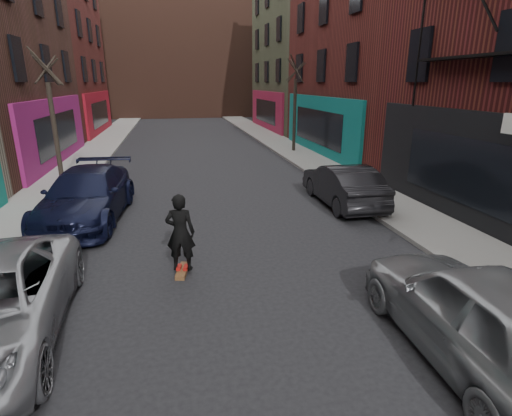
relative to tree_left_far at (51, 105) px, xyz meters
name	(u,v)px	position (x,y,z in m)	size (l,w,h in m)	color
sidewalk_left	(103,144)	(-0.05, 12.00, -3.31)	(2.50, 84.00, 0.13)	gray
sidewalk_right	(272,139)	(12.45, 12.00, -3.31)	(2.50, 84.00, 0.13)	gray
building_far	(178,60)	(6.20, 38.00, 3.62)	(40.00, 10.00, 14.00)	#47281E
tree_left_far	(51,105)	(0.00, 0.00, 0.00)	(2.00, 2.00, 6.50)	black
tree_right_far	(295,95)	(12.40, 6.00, 0.15)	(2.00, 2.00, 6.80)	black
parked_left_end	(87,196)	(2.03, -5.24, -2.56)	(2.29, 5.63, 1.63)	black
parked_right_far	(483,316)	(9.40, -13.87, -2.54)	(1.99, 4.95, 1.69)	gray
parked_right_end	(343,185)	(10.80, -5.33, -2.63)	(1.59, 4.56, 1.50)	black
skateboard	(183,271)	(4.90, -9.74, -3.33)	(0.22, 0.80, 0.10)	brown
skateboarder	(180,233)	(4.90, -9.74, -2.36)	(0.67, 0.44, 1.83)	black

